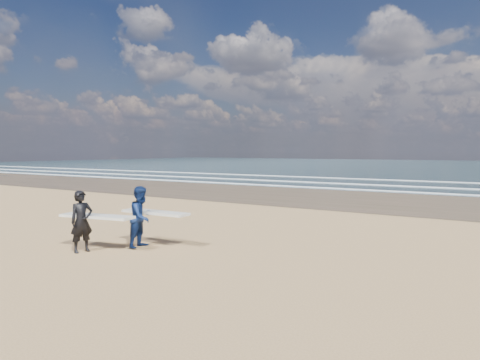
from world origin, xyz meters
The scene contains 2 objects.
surfer_near centered at (0.41, 0.82, 0.87)m, with size 2.26×1.17×1.70m.
surfer_far centered at (1.34, 2.10, 0.89)m, with size 2.21×1.11×1.76m.
Camera 1 is at (10.18, -6.77, 2.79)m, focal length 32.00 mm.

